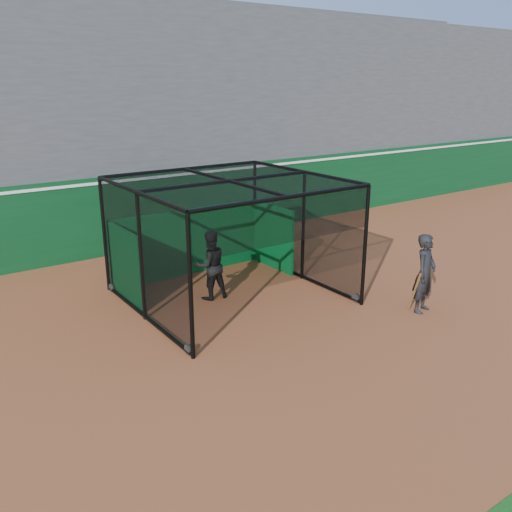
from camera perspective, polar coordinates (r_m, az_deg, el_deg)
ground at (r=11.54m, az=4.11°, el=-9.51°), size 120.00×120.00×0.00m
outfield_wall at (r=18.09m, az=-13.09°, el=4.60°), size 50.00×0.50×2.50m
grandstand at (r=21.21m, az=-17.79°, el=14.84°), size 50.00×7.85×8.95m
batting_cage at (r=13.57m, az=-2.78°, el=1.61°), size 4.86×4.72×3.01m
batter at (r=13.70m, az=-4.85°, el=-0.97°), size 0.92×0.74×1.78m
on_deck_player at (r=13.47m, az=17.34°, el=-1.77°), size 0.81×0.65×1.92m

